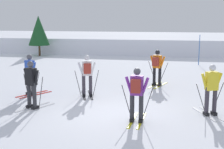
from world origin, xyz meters
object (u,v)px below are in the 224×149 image
object	(u,v)px
skier_black	(31,84)
skier_yellow	(211,89)
skier_white	(87,74)
skier_purple	(137,92)
skier_blue	(30,74)
skier_orange	(157,66)
trail_marker_pole	(199,50)
conifer_far_left	(39,31)

from	to	relation	value
skier_black	skier_yellow	bearing A→B (deg)	3.37
skier_white	skier_purple	world-z (taller)	same
skier_yellow	skier_blue	xyz separation A→B (m)	(-7.03, 1.49, -0.00)
skier_orange	skier_purple	distance (m)	5.43
skier_purple	trail_marker_pole	world-z (taller)	trail_marker_pole
skier_orange	skier_white	bearing A→B (deg)	-136.84
skier_blue	skier_black	bearing A→B (deg)	-63.88
skier_purple	skier_orange	bearing A→B (deg)	86.25
skier_white	trail_marker_pole	xyz separation A→B (m)	(5.18, 9.79, 0.08)
conifer_far_left	skier_black	bearing A→B (deg)	-67.47
skier_yellow	skier_orange	distance (m)	4.69
trail_marker_pole	skier_purple	bearing A→B (deg)	-102.60
skier_yellow	conifer_far_left	xyz separation A→B (m)	(-12.27, 14.47, 1.19)
skier_yellow	skier_purple	distance (m)	2.59
skier_black	trail_marker_pole	bearing A→B (deg)	60.81
skier_yellow	skier_black	size ratio (longest dim) A/B	1.00
skier_purple	conifer_far_left	xyz separation A→B (m)	(-9.95, 15.62, 1.15)
skier_orange	conifer_far_left	xyz separation A→B (m)	(-10.31, 10.20, 1.15)
skier_blue	skier_black	xyz separation A→B (m)	(0.91, -1.85, 0.00)
trail_marker_pole	conifer_far_left	bearing A→B (deg)	167.01
skier_white	skier_purple	bearing A→B (deg)	-50.90
skier_white	conifer_far_left	size ratio (longest dim) A/B	0.51
skier_blue	trail_marker_pole	distance (m)	12.55
skier_blue	skier_purple	distance (m)	5.40
skier_white	conifer_far_left	xyz separation A→B (m)	(-7.61, 12.74, 1.15)
skier_orange	conifer_far_left	bearing A→B (deg)	135.29
skier_purple	skier_white	bearing A→B (deg)	129.10
skier_yellow	trail_marker_pole	bearing A→B (deg)	87.45
skier_orange	skier_yellow	bearing A→B (deg)	-65.24
skier_white	skier_blue	distance (m)	2.37
skier_purple	conifer_far_left	bearing A→B (deg)	122.50
skier_blue	skier_black	world-z (taller)	same
skier_orange	skier_black	distance (m)	6.22
trail_marker_pole	skier_orange	bearing A→B (deg)	-108.86
skier_yellow	skier_orange	world-z (taller)	same
skier_blue	skier_yellow	bearing A→B (deg)	-11.98
skier_purple	skier_blue	bearing A→B (deg)	150.62
skier_orange	trail_marker_pole	bearing A→B (deg)	71.14
skier_orange	skier_black	bearing A→B (deg)	-131.96
skier_yellow	skier_blue	world-z (taller)	same
skier_white	skier_yellow	xyz separation A→B (m)	(4.67, -1.73, -0.04)
skier_orange	conifer_far_left	world-z (taller)	conifer_far_left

